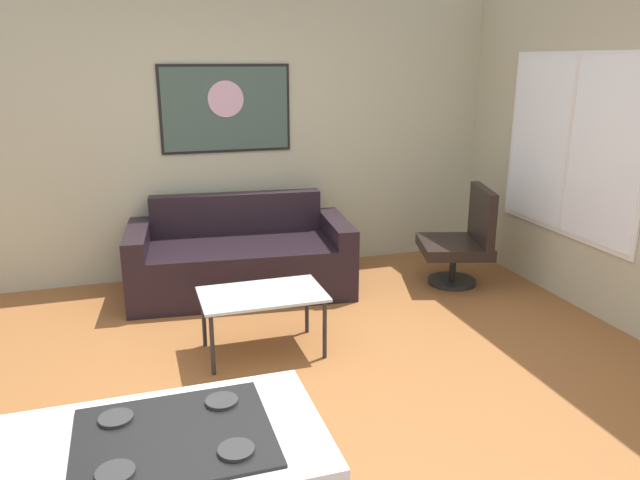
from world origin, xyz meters
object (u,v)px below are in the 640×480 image
Objects in this scene: couch at (241,260)px; armchair at (463,240)px; coffee_table at (262,299)px; wall_painting at (226,109)px.

couch is 2.21× the size of armchair.
couch is 2.33× the size of coffee_table.
armchair is at bearing -26.64° from wall_painting.
armchair is (1.98, -0.44, 0.14)m from couch.
armchair reaches higher than coffee_table.
wall_painting is at bearing 153.36° from armchair.
armchair is (2.05, 0.80, 0.02)m from coffee_table.
wall_painting reaches higher than couch.
couch is 1.40m from wall_painting.
armchair reaches higher than couch.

